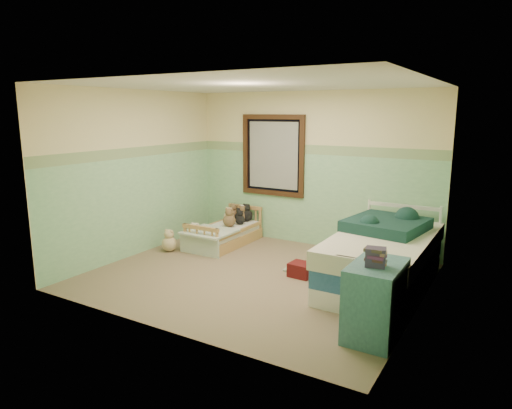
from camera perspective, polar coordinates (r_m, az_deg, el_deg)
The scene contains 32 objects.
floor at distance 6.20m, azimuth -0.11°, elevation -9.04°, with size 4.20×3.60×0.02m, color #726551.
ceiling at distance 5.82m, azimuth -0.12°, elevation 14.88°, with size 4.20×3.60×0.02m, color silver.
wall_back at distance 7.47m, azimuth 6.99°, elevation 4.36°, with size 4.20×0.04×2.50m, color beige.
wall_front at distance 4.46m, azimuth -12.05°, elevation -0.62°, with size 4.20×0.04×2.50m, color beige.
wall_left at distance 7.18m, azimuth -14.71°, elevation 3.78°, with size 0.04×3.60×2.50m, color beige.
wall_right at distance 5.15m, azimuth 20.39°, elevation 0.52°, with size 0.04×3.60×2.50m, color beige.
wainscot_mint at distance 7.53m, azimuth 6.85°, elevation 0.57°, with size 4.20×0.01×1.50m, color #7CB887.
border_strip at distance 7.42m, azimuth 7.00°, elevation 6.84°, with size 4.20×0.01×0.15m, color #426E44.
window_frame at distance 7.72m, azimuth 2.12°, elevation 6.16°, with size 1.16×0.06×1.36m, color black.
window_blinds at distance 7.73m, azimuth 2.16°, elevation 6.16°, with size 0.92×0.01×1.12m, color #AFAFAB.
toddler_bed_frame at distance 7.64m, azimuth -3.94°, elevation -4.33°, with size 0.68×1.35×0.17m, color #976A43.
toddler_mattress at distance 7.60m, azimuth -3.95°, elevation -3.26°, with size 0.62×1.30×0.12m, color silver.
patchwork_quilt at distance 7.25m, azimuth -5.85°, elevation -3.41°, with size 0.73×0.68×0.03m, color #7196CB.
plush_bed_brown at distance 8.05m, azimuth -2.83°, elevation -1.26°, with size 0.20×0.20×0.20m, color brown.
plush_bed_white at distance 7.94m, azimuth -1.62°, elevation -1.42°, with size 0.20×0.20×0.20m, color white.
plush_bed_tan at distance 7.84m, azimuth -3.41°, elevation -1.65°, with size 0.18×0.18×0.18m, color beige.
plush_bed_dark at distance 7.72m, azimuth -1.99°, elevation -1.92°, with size 0.16×0.16×0.16m, color black.
plush_floor_cream at distance 7.73m, azimuth -7.60°, elevation -3.96°, with size 0.24×0.24×0.24m, color #F0E3CD.
plush_floor_tan at distance 7.36m, azimuth -10.79°, elevation -4.87°, with size 0.24×0.24×0.24m, color beige.
twin_bed_frame at distance 6.05m, azimuth 15.39°, elevation -8.79°, with size 1.06×2.12×0.22m, color white.
twin_boxspring at distance 5.98m, azimuth 15.50°, elevation -6.81°, with size 1.06×2.12×0.22m, color navy.
twin_mattress at distance 5.92m, azimuth 15.62°, elevation -4.79°, with size 1.10×2.17×0.22m, color beige.
teal_blanket at distance 6.17m, azimuth 16.00°, elevation -2.43°, with size 0.90×0.96×0.14m, color #153633.
dresser at distance 4.67m, azimuth 14.74°, elevation -11.52°, with size 0.46×0.74×0.74m, color #3A5D6F.
book_stack at distance 4.44m, azimuth 14.75°, elevation -6.39°, with size 0.18×0.14×0.18m, color #482E33.
red_pillow at distance 6.19m, azimuth 5.66°, elevation -8.12°, with size 0.30×0.26×0.19m, color maroon.
floor_book at distance 6.42m, azimuth 4.85°, elevation -8.13°, with size 0.28×0.21×0.03m, color gold.
extra_plush_0 at distance 7.92m, azimuth -2.08°, elevation -1.57°, with size 0.17×0.17×0.17m, color black.
extra_plush_1 at distance 7.99m, azimuth -3.48°, elevation -1.49°, with size 0.16×0.16×0.16m, color #F0E3CD.
extra_plush_2 at distance 7.94m, azimuth -1.21°, elevation -1.37°, with size 0.21×0.21×0.21m, color black.
extra_plush_3 at distance 7.93m, azimuth -1.70°, elevation -1.46°, with size 0.19×0.19×0.19m, color brown.
extra_plush_4 at distance 7.57m, azimuth -3.36°, elevation -2.02°, with size 0.21×0.21×0.21m, color brown.
Camera 1 is at (2.98, -4.99, 2.16)m, focal length 31.95 mm.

